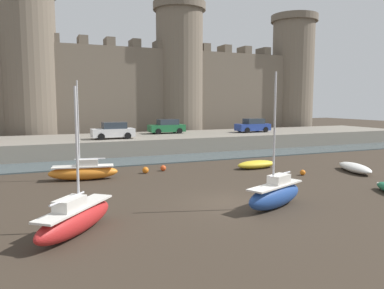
{
  "coord_description": "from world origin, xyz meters",
  "views": [
    {
      "loc": [
        -9.13,
        -16.48,
        5.18
      ],
      "look_at": [
        -0.0,
        5.15,
        2.5
      ],
      "focal_mm": 35.0,
      "sensor_mm": 36.0,
      "label": 1
    }
  ],
  "objects_px": {
    "rowboat_midflat_centre": "(256,164)",
    "mooring_buoy_near_channel": "(303,173)",
    "rowboat_near_channel_right": "(355,168)",
    "car_quay_centre_east": "(113,131)",
    "sailboat_foreground_left": "(84,171)",
    "car_quay_centre_west": "(167,127)",
    "sailboat_near_channel_left": "(76,218)",
    "car_quay_east": "(253,126)",
    "mooring_buoy_mid_mud": "(163,168)",
    "sailboat_midflat_right": "(275,194)",
    "mooring_buoy_near_shore": "(146,170)"
  },
  "relations": [
    {
      "from": "car_quay_centre_west",
      "to": "sailboat_foreground_left",
      "type": "bearing_deg",
      "value": -126.33
    },
    {
      "from": "car_quay_east",
      "to": "car_quay_centre_west",
      "type": "relative_size",
      "value": 1.0
    },
    {
      "from": "sailboat_foreground_left",
      "to": "mooring_buoy_near_channel",
      "type": "bearing_deg",
      "value": -17.02
    },
    {
      "from": "mooring_buoy_near_channel",
      "to": "car_quay_east",
      "type": "bearing_deg",
      "value": 68.91
    },
    {
      "from": "sailboat_foreground_left",
      "to": "sailboat_near_channel_left",
      "type": "xyz_separation_m",
      "value": [
        -1.56,
        -10.55,
        0.06
      ]
    },
    {
      "from": "sailboat_near_channel_left",
      "to": "rowboat_near_channel_right",
      "type": "bearing_deg",
      "value": 15.32
    },
    {
      "from": "mooring_buoy_near_shore",
      "to": "mooring_buoy_near_channel",
      "type": "bearing_deg",
      "value": -26.61
    },
    {
      "from": "mooring_buoy_mid_mud",
      "to": "car_quay_centre_east",
      "type": "relative_size",
      "value": 0.1
    },
    {
      "from": "sailboat_foreground_left",
      "to": "car_quay_centre_east",
      "type": "xyz_separation_m",
      "value": [
        4.19,
        11.18,
        1.78
      ]
    },
    {
      "from": "sailboat_foreground_left",
      "to": "mooring_buoy_mid_mud",
      "type": "relative_size",
      "value": 15.24
    },
    {
      "from": "rowboat_near_channel_right",
      "to": "sailboat_midflat_right",
      "type": "bearing_deg",
      "value": -153.32
    },
    {
      "from": "rowboat_midflat_centre",
      "to": "mooring_buoy_mid_mud",
      "type": "relative_size",
      "value": 7.9
    },
    {
      "from": "sailboat_near_channel_left",
      "to": "car_quay_centre_east",
      "type": "relative_size",
      "value": 1.41
    },
    {
      "from": "car_quay_centre_east",
      "to": "sailboat_foreground_left",
      "type": "bearing_deg",
      "value": -110.53
    },
    {
      "from": "rowboat_near_channel_right",
      "to": "mooring_buoy_mid_mud",
      "type": "xyz_separation_m",
      "value": [
        -12.96,
        5.96,
        -0.12
      ]
    },
    {
      "from": "sailboat_foreground_left",
      "to": "car_quay_centre_west",
      "type": "height_order",
      "value": "sailboat_foreground_left"
    },
    {
      "from": "rowboat_midflat_centre",
      "to": "car_quay_centre_west",
      "type": "distance_m",
      "value": 16.07
    },
    {
      "from": "rowboat_midflat_centre",
      "to": "mooring_buoy_mid_mud",
      "type": "height_order",
      "value": "rowboat_midflat_centre"
    },
    {
      "from": "rowboat_near_channel_right",
      "to": "mooring_buoy_mid_mud",
      "type": "distance_m",
      "value": 14.27
    },
    {
      "from": "car_quay_east",
      "to": "sailboat_foreground_left",
      "type": "bearing_deg",
      "value": -148.82
    },
    {
      "from": "sailboat_foreground_left",
      "to": "car_quay_east",
      "type": "bearing_deg",
      "value": 31.18
    },
    {
      "from": "rowboat_near_channel_right",
      "to": "car_quay_centre_east",
      "type": "distance_m",
      "value": 21.91
    },
    {
      "from": "mooring_buoy_mid_mud",
      "to": "car_quay_centre_east",
      "type": "distance_m",
      "value": 10.54
    },
    {
      "from": "mooring_buoy_near_shore",
      "to": "car_quay_centre_west",
      "type": "bearing_deg",
      "value": 65.29
    },
    {
      "from": "sailboat_midflat_right",
      "to": "mooring_buoy_mid_mud",
      "type": "distance_m",
      "value": 11.67
    },
    {
      "from": "rowboat_midflat_centre",
      "to": "mooring_buoy_near_shore",
      "type": "distance_m",
      "value": 8.68
    },
    {
      "from": "car_quay_centre_west",
      "to": "sailboat_midflat_right",
      "type": "bearing_deg",
      "value": -97.13
    },
    {
      "from": "car_quay_centre_west",
      "to": "car_quay_centre_east",
      "type": "bearing_deg",
      "value": -150.63
    },
    {
      "from": "rowboat_near_channel_right",
      "to": "car_quay_centre_east",
      "type": "xyz_separation_m",
      "value": [
        -14.69,
        16.13,
        2.03
      ]
    },
    {
      "from": "sailboat_midflat_right",
      "to": "mooring_buoy_mid_mud",
      "type": "bearing_deg",
      "value": 99.71
    },
    {
      "from": "rowboat_near_channel_right",
      "to": "mooring_buoy_near_channel",
      "type": "height_order",
      "value": "rowboat_near_channel_right"
    },
    {
      "from": "sailboat_near_channel_left",
      "to": "mooring_buoy_near_channel",
      "type": "bearing_deg",
      "value": 20.81
    },
    {
      "from": "rowboat_near_channel_right",
      "to": "car_quay_east",
      "type": "distance_m",
      "value": 18.01
    },
    {
      "from": "sailboat_midflat_right",
      "to": "mooring_buoy_near_shore",
      "type": "height_order",
      "value": "sailboat_midflat_right"
    },
    {
      "from": "rowboat_near_channel_right",
      "to": "car_quay_east",
      "type": "xyz_separation_m",
      "value": [
        2.27,
        17.75,
        2.03
      ]
    },
    {
      "from": "rowboat_midflat_centre",
      "to": "car_quay_centre_west",
      "type": "height_order",
      "value": "car_quay_centre_west"
    },
    {
      "from": "sailboat_near_channel_left",
      "to": "mooring_buoy_mid_mud",
      "type": "relative_size",
      "value": 13.41
    },
    {
      "from": "sailboat_near_channel_left",
      "to": "sailboat_foreground_left",
      "type": "bearing_deg",
      "value": 81.57
    },
    {
      "from": "rowboat_midflat_centre",
      "to": "car_quay_centre_east",
      "type": "bearing_deg",
      "value": 126.41
    },
    {
      "from": "mooring_buoy_mid_mud",
      "to": "sailboat_foreground_left",
      "type": "bearing_deg",
      "value": -170.29
    },
    {
      "from": "sailboat_midflat_right",
      "to": "mooring_buoy_near_channel",
      "type": "height_order",
      "value": "sailboat_midflat_right"
    },
    {
      "from": "car_quay_centre_west",
      "to": "mooring_buoy_mid_mud",
      "type": "bearing_deg",
      "value": -110.16
    },
    {
      "from": "sailboat_near_channel_left",
      "to": "car_quay_east",
      "type": "bearing_deg",
      "value": 45.79
    },
    {
      "from": "sailboat_near_channel_left",
      "to": "mooring_buoy_near_shore",
      "type": "relative_size",
      "value": 12.32
    },
    {
      "from": "mooring_buoy_mid_mud",
      "to": "car_quay_east",
      "type": "height_order",
      "value": "car_quay_east"
    },
    {
      "from": "sailboat_foreground_left",
      "to": "car_quay_east",
      "type": "xyz_separation_m",
      "value": [
        21.15,
        12.8,
        1.78
      ]
    },
    {
      "from": "rowboat_midflat_centre",
      "to": "mooring_buoy_near_channel",
      "type": "relative_size",
      "value": 8.68
    },
    {
      "from": "sailboat_near_channel_left",
      "to": "mooring_buoy_near_shore",
      "type": "height_order",
      "value": "sailboat_near_channel_left"
    },
    {
      "from": "sailboat_near_channel_left",
      "to": "car_quay_east",
      "type": "distance_m",
      "value": 32.62
    },
    {
      "from": "car_quay_centre_west",
      "to": "rowboat_near_channel_right",
      "type": "bearing_deg",
      "value": -68.69
    }
  ]
}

